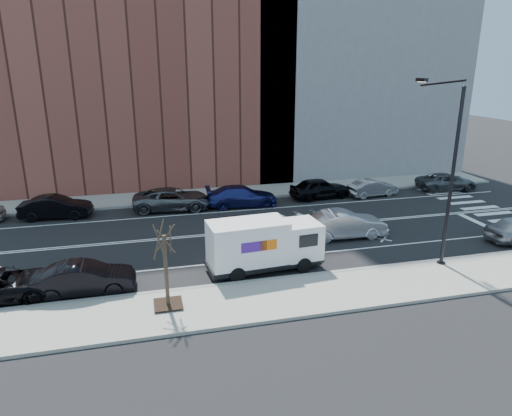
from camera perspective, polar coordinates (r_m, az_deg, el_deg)
name	(u,v)px	position (r m, az deg, el deg)	size (l,w,h in m)	color
ground	(272,229)	(28.91, 1.98, -2.69)	(120.00, 120.00, 0.00)	black
sidewalk_near	(325,292)	(21.29, 8.64, -10.38)	(44.00, 3.60, 0.15)	gray
sidewalk_far	(242,192)	(37.03, -1.78, 1.96)	(44.00, 3.60, 0.15)	gray
curb_near	(311,275)	(22.77, 6.90, -8.35)	(44.00, 0.25, 0.17)	gray
curb_far	(247,198)	(35.33, -1.15, 1.22)	(44.00, 0.25, 0.17)	gray
crosswalk	(487,211)	(36.54, 26.87, -0.29)	(3.00, 14.00, 0.01)	white
road_markings	(272,229)	(28.91, 1.98, -2.68)	(40.00, 8.60, 0.01)	white
bldg_brick	(130,52)	(41.69, -15.49, 18.29)	(26.00, 10.00, 22.00)	brown
bldg_concrete	(351,31)	(46.15, 11.81, 20.88)	(20.00, 10.00, 26.00)	slate
streetlight	(447,168)	(24.57, 22.76, 4.66)	(0.44, 4.02, 9.34)	black
street_tree	(167,278)	(19.61, -11.12, -8.56)	(1.20, 1.20, 3.75)	black
fedex_van	(264,244)	(22.87, 0.96, -4.52)	(5.94, 2.43, 2.65)	black
far_parked_b	(56,207)	(33.67, -23.74, 0.10)	(1.62, 4.65, 1.53)	black
far_parked_c	(173,199)	(33.20, -10.36, 1.11)	(2.57, 5.57, 1.55)	#4E5156
far_parked_d	(241,196)	(33.50, -1.84, 1.51)	(2.13, 5.23, 1.52)	navy
far_parked_e	(320,188)	(35.84, 7.98, 2.48)	(1.89, 4.69, 1.60)	black
far_parked_f	(372,188)	(37.26, 14.35, 2.45)	(1.40, 4.03, 1.33)	#98989C
far_parked_g	(447,182)	(41.15, 22.74, 3.05)	(2.27, 4.92, 1.37)	#4B4E52
driving_sedan	(345,224)	(27.84, 11.01, -2.01)	(1.74, 5.00, 1.65)	silver
near_parked_rear_a	(85,279)	(22.21, -20.64, -8.25)	(1.56, 4.46, 1.47)	black
near_parked_rear_b	(1,285)	(23.20, -29.27, -8.43)	(2.30, 4.99, 1.39)	black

